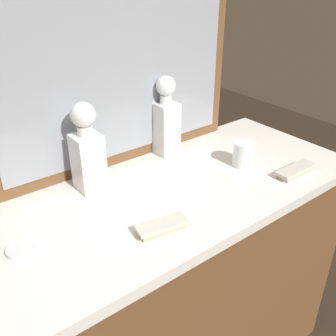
% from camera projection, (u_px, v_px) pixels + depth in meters
% --- Properties ---
extents(dresser, '(1.31, 0.55, 0.87)m').
position_uv_depth(dresser, '(168.00, 292.00, 1.40)').
color(dresser, brown).
rests_on(dresser, ground_plane).
extents(dresser_mirror, '(0.91, 0.03, 0.76)m').
position_uv_depth(dresser_mirror, '(117.00, 51.00, 1.18)').
color(dresser_mirror, brown).
rests_on(dresser_mirror, dresser).
extents(crystal_decanter_front, '(0.08, 0.08, 0.28)m').
position_uv_depth(crystal_decanter_front, '(88.00, 156.00, 1.15)').
color(crystal_decanter_front, white).
rests_on(crystal_decanter_front, dresser).
extents(crystal_decanter_right, '(0.08, 0.08, 0.29)m').
position_uv_depth(crystal_decanter_right, '(166.00, 124.00, 1.37)').
color(crystal_decanter_right, white).
rests_on(crystal_decanter_right, dresser).
extents(crystal_tumbler_front, '(0.08, 0.08, 0.09)m').
position_uv_depth(crystal_tumbler_front, '(244.00, 155.00, 1.32)').
color(crystal_tumbler_front, white).
rests_on(crystal_tumbler_front, dresser).
extents(silver_brush_rear, '(0.16, 0.05, 0.02)m').
position_uv_depth(silver_brush_rear, '(295.00, 171.00, 1.27)').
color(silver_brush_rear, '#B7A88C').
rests_on(silver_brush_rear, dresser).
extents(silver_brush_far_left, '(0.15, 0.08, 0.02)m').
position_uv_depth(silver_brush_far_left, '(162.00, 226.00, 1.01)').
color(silver_brush_far_left, '#B7A88C').
rests_on(silver_brush_far_left, dresser).
extents(porcelain_dish, '(0.07, 0.07, 0.01)m').
position_uv_depth(porcelain_dish, '(20.00, 249.00, 0.94)').
color(porcelain_dish, silver).
rests_on(porcelain_dish, dresser).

